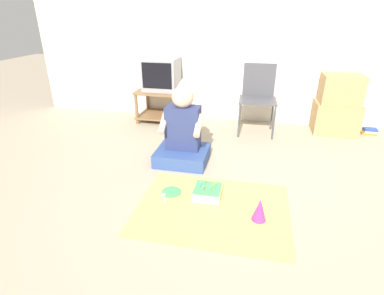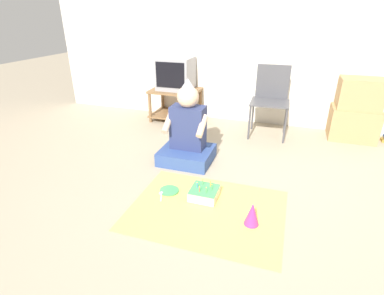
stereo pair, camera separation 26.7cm
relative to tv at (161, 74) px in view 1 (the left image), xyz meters
The scene contains 13 objects.
ground_plane 2.42m from the tv, 57.81° to the right, with size 16.00×16.00×0.00m, color tan.
wall_back 1.40m from the tv, 12.10° to the left, with size 6.40×0.06×2.55m.
tv_stand 0.40m from the tv, 90.00° to the right, with size 0.68×0.51×0.45m.
tv is the anchor object (origin of this frame).
folding_chair 1.34m from the tv, ahead, with size 0.47×0.42×0.86m.
cardboard_box_stack 2.35m from the tv, ahead, with size 0.54×0.39×0.75m.
book_pile 2.85m from the tv, ahead, with size 0.18×0.13×0.08m.
person_seated 1.40m from the tv, 63.82° to the right, with size 0.53×0.47×0.87m.
party_cloth 2.34m from the tv, 62.66° to the right, with size 1.22×0.95×0.01m.
birthday_cake 2.17m from the tv, 62.34° to the right, with size 0.23×0.23×0.14m.
party_hat_blue 2.56m from the tv, 55.91° to the right, with size 0.11×0.11×0.18m.
paper_plate 2.06m from the tv, 70.78° to the right, with size 0.17×0.17×0.01m.
plastic_spoon_near 2.11m from the tv, 72.70° to the right, with size 0.07×0.14×0.01m.
Camera 1 is at (0.05, -2.02, 1.46)m, focal length 28.00 mm.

